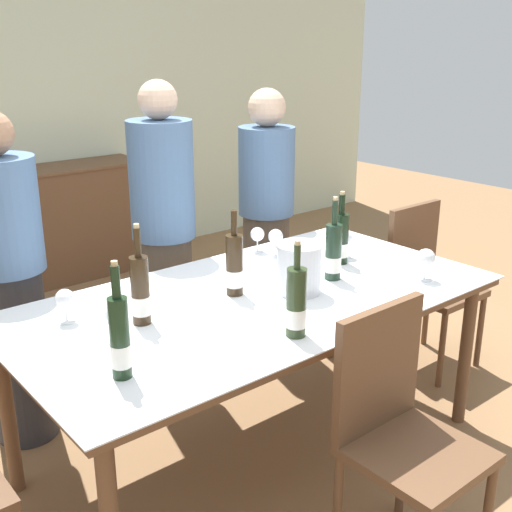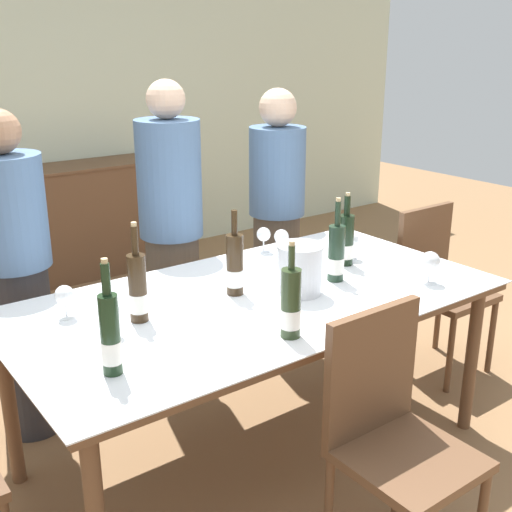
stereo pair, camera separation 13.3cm
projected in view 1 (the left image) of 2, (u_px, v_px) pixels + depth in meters
ground_plane at (256, 451)px, 2.97m from camera, size 12.00×12.00×0.00m
sideboard_cabinet at (60, 223)px, 5.01m from camera, size 1.37×0.46×0.89m
dining_table at (256, 309)px, 2.74m from camera, size 2.08×1.08×0.78m
ice_bucket at (299, 267)px, 2.73m from camera, size 0.20×0.20×0.22m
wine_bottle_0 at (234, 266)px, 2.70m from camera, size 0.07×0.07×0.37m
wine_bottle_1 at (340, 239)px, 3.09m from camera, size 0.08×0.08×0.36m
wine_bottle_2 at (140, 291)px, 2.42m from camera, size 0.07×0.07×0.40m
wine_bottle_3 at (333, 253)px, 2.88m from camera, size 0.08×0.08×0.38m
wine_bottle_4 at (296, 304)px, 2.32m from camera, size 0.08×0.08×0.37m
wine_bottle_5 at (120, 338)px, 2.03m from camera, size 0.07×0.07×0.40m
wine_glass_0 at (345, 239)px, 3.18m from camera, size 0.08×0.08×0.14m
wine_glass_1 at (65, 300)px, 2.45m from camera, size 0.07×0.07×0.13m
wine_glass_2 at (257, 235)px, 3.26m from camera, size 0.07×0.07×0.13m
wine_glass_3 at (114, 316)px, 2.30m from camera, size 0.08×0.08×0.14m
wine_glass_4 at (276, 237)px, 3.20m from camera, size 0.07×0.07×0.14m
wine_glass_5 at (426, 259)px, 2.87m from camera, size 0.09×0.09×0.15m
chair_near_front at (398, 422)px, 2.24m from camera, size 0.42×0.42×0.94m
chair_right_end at (426, 275)px, 3.66m from camera, size 0.42×0.42×0.92m
person_host at (10, 286)px, 2.86m from camera, size 0.33×0.33×1.54m
person_guest_left at (164, 240)px, 3.34m from camera, size 0.33×0.33×1.63m
person_guest_right at (266, 221)px, 3.84m from camera, size 0.33×0.33×1.55m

